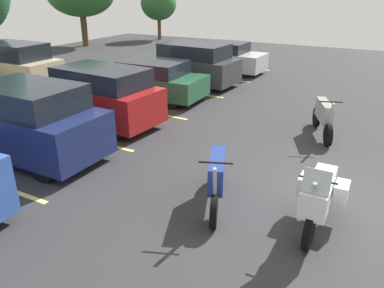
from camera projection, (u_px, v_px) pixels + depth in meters
ground at (334, 205)px, 7.78m from camera, size 44.00×44.00×0.10m
motorcycle_touring at (319, 196)px, 6.70m from camera, size 2.11×0.89×1.45m
motorcycle_second at (323, 116)px, 11.01m from camera, size 2.08×1.00×1.26m
motorcycle_third at (217, 177)px, 7.49m from camera, size 2.13×0.98×1.26m
parking_stripes at (24, 153)px, 10.05m from camera, size 26.98×5.01×0.01m
car_navy at (26, 122)px, 9.55m from camera, size 1.91×4.30×1.92m
car_red at (98, 96)px, 11.87m from camera, size 2.11×4.37×1.84m
car_green at (149, 80)px, 14.70m from camera, size 2.03×4.60×1.49m
car_charcoal at (191, 64)px, 16.72m from camera, size 2.16×4.40×1.81m
car_silver at (221, 58)px, 19.32m from camera, size 1.91×4.64×1.51m
car_far_champagne at (14, 66)px, 16.15m from camera, size 1.90×4.29×1.92m
tree_left at (159, 4)px, 30.20m from camera, size 2.85×2.85×4.10m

